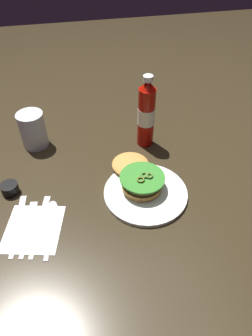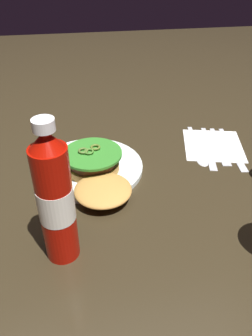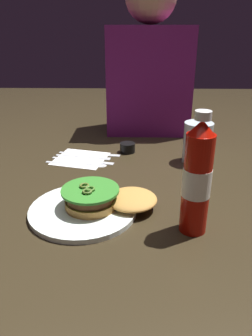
# 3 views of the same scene
# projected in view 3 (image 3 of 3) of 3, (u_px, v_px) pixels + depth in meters

# --- Properties ---
(ground_plane) EXTENTS (3.00, 3.00, 0.00)m
(ground_plane) POSITION_uv_depth(u_px,v_px,m) (143.00, 188.00, 0.86)
(ground_plane) COLOR #2F2617
(dinner_plate) EXTENTS (0.25, 0.25, 0.01)m
(dinner_plate) POSITION_uv_depth(u_px,v_px,m) (83.00, 210.00, 0.75)
(dinner_plate) COLOR white
(dinner_plate) RESTS_ON ground_plane
(burger_sandwich) EXTENTS (0.22, 0.14, 0.05)m
(burger_sandwich) POSITION_uv_depth(u_px,v_px,m) (106.00, 198.00, 0.75)
(burger_sandwich) COLOR #BE863D
(burger_sandwich) RESTS_ON dinner_plate
(ketchup_bottle) EXTENTS (0.06, 0.06, 0.26)m
(ketchup_bottle) POSITION_uv_depth(u_px,v_px,m) (197.00, 179.00, 0.64)
(ketchup_bottle) COLOR #A60D05
(ketchup_bottle) RESTS_ON ground_plane
(water_glass) EXTENTS (0.09, 0.09, 0.13)m
(water_glass) POSITION_uv_depth(u_px,v_px,m) (197.00, 142.00, 1.01)
(water_glass) COLOR silver
(water_glass) RESTS_ON ground_plane
(condiment_cup) EXTENTS (0.05, 0.05, 0.03)m
(condiment_cup) POSITION_uv_depth(u_px,v_px,m) (127.00, 148.00, 1.11)
(condiment_cup) COLOR black
(condiment_cup) RESTS_ON ground_plane
(napkin) EXTENTS (0.19, 0.18, 0.00)m
(napkin) POSITION_uv_depth(u_px,v_px,m) (81.00, 158.00, 1.05)
(napkin) COLOR white
(napkin) RESTS_ON ground_plane
(spoon_utensil) EXTENTS (0.20, 0.04, 0.00)m
(spoon_utensil) POSITION_uv_depth(u_px,v_px,m) (84.00, 163.00, 1.01)
(spoon_utensil) COLOR silver
(spoon_utensil) RESTS_ON napkin
(steak_knife) EXTENTS (0.21, 0.06, 0.00)m
(steak_knife) POSITION_uv_depth(u_px,v_px,m) (86.00, 160.00, 1.03)
(steak_knife) COLOR silver
(steak_knife) RESTS_ON napkin
(fork_utensil) EXTENTS (0.19, 0.05, 0.00)m
(fork_utensil) POSITION_uv_depth(u_px,v_px,m) (88.00, 156.00, 1.06)
(fork_utensil) COLOR silver
(fork_utensil) RESTS_ON napkin
(butter_knife) EXTENTS (0.21, 0.04, 0.00)m
(butter_knife) POSITION_uv_depth(u_px,v_px,m) (93.00, 153.00, 1.09)
(butter_knife) COLOR silver
(butter_knife) RESTS_ON napkin
(diner_person) EXTENTS (0.32, 0.19, 0.59)m
(diner_person) POSITION_uv_depth(u_px,v_px,m) (149.00, 65.00, 1.24)
(diner_person) COLOR #68185F
(diner_person) RESTS_ON ground_plane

